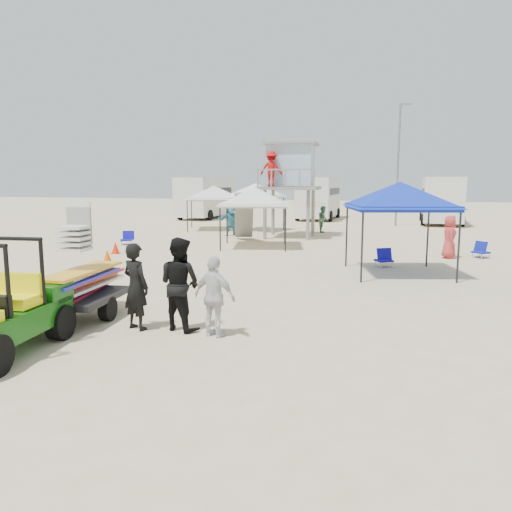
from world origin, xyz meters
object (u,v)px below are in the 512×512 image
(man_left, at_px, (136,287))
(canopy_blue, at_px, (400,186))
(lifeguard_tower, at_px, (289,169))
(surf_trailer, at_px, (81,278))

(man_left, xyz_separation_m, canopy_blue, (4.90, 7.87, 1.93))
(man_left, height_order, lifeguard_tower, lifeguard_tower)
(lifeguard_tower, bearing_deg, man_left, -86.89)
(man_left, bearing_deg, lifeguard_tower, -67.59)
(surf_trailer, distance_m, man_left, 1.55)
(canopy_blue, bearing_deg, lifeguard_tower, 121.47)
(surf_trailer, xyz_separation_m, man_left, (1.52, -0.30, -0.03))
(surf_trailer, height_order, lifeguard_tower, lifeguard_tower)
(man_left, distance_m, lifeguard_tower, 17.66)
(lifeguard_tower, bearing_deg, surf_trailer, -91.91)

